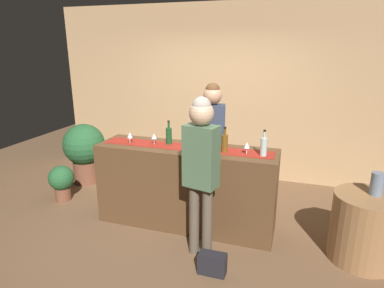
{
  "coord_description": "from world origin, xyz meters",
  "views": [
    {
      "loc": [
        1.25,
        -3.6,
        2.2
      ],
      "look_at": [
        0.08,
        0.0,
        1.08
      ],
      "focal_mm": 30.75,
      "sensor_mm": 36.0,
      "label": 1
    }
  ],
  "objects_px": {
    "round_side_table": "(364,228)",
    "handbag": "(212,264)",
    "wine_bottle_clear": "(264,146)",
    "potted_plant_small": "(62,181)",
    "wine_bottle_green": "(169,136)",
    "bartender": "(212,132)",
    "wine_bottle_amber": "(225,143)",
    "wine_glass_mid_counter": "(154,136)",
    "wine_glass_near_customer": "(130,135)",
    "potted_plant_tall": "(85,149)",
    "vase_on_side_table": "(377,184)",
    "wine_glass_far_end": "(247,146)",
    "customer_sipping": "(201,161)"
  },
  "relations": [
    {
      "from": "wine_bottle_green",
      "to": "bartender",
      "type": "xyz_separation_m",
      "value": [
        0.42,
        0.52,
        -0.05
      ]
    },
    {
      "from": "customer_sipping",
      "to": "bartender",
      "type": "bearing_deg",
      "value": 112.4
    },
    {
      "from": "wine_bottle_amber",
      "to": "round_side_table",
      "type": "bearing_deg",
      "value": -2.63
    },
    {
      "from": "wine_glass_mid_counter",
      "to": "bartender",
      "type": "bearing_deg",
      "value": 45.15
    },
    {
      "from": "round_side_table",
      "to": "potted_plant_tall",
      "type": "distance_m",
      "value": 4.19
    },
    {
      "from": "wine_bottle_clear",
      "to": "potted_plant_tall",
      "type": "distance_m",
      "value": 3.15
    },
    {
      "from": "wine_glass_near_customer",
      "to": "wine_glass_far_end",
      "type": "relative_size",
      "value": 1.0
    },
    {
      "from": "wine_bottle_green",
      "to": "round_side_table",
      "type": "xyz_separation_m",
      "value": [
        2.27,
        -0.18,
        -0.77
      ]
    },
    {
      "from": "wine_bottle_clear",
      "to": "handbag",
      "type": "relative_size",
      "value": 1.08
    },
    {
      "from": "wine_glass_near_customer",
      "to": "round_side_table",
      "type": "distance_m",
      "value": 2.86
    },
    {
      "from": "vase_on_side_table",
      "to": "handbag",
      "type": "height_order",
      "value": "vase_on_side_table"
    },
    {
      "from": "wine_glass_mid_counter",
      "to": "bartender",
      "type": "height_order",
      "value": "bartender"
    },
    {
      "from": "wine_glass_far_end",
      "to": "wine_glass_near_customer",
      "type": "bearing_deg",
      "value": -179.58
    },
    {
      "from": "wine_glass_far_end",
      "to": "round_side_table",
      "type": "distance_m",
      "value": 1.5
    },
    {
      "from": "potted_plant_small",
      "to": "handbag",
      "type": "xyz_separation_m",
      "value": [
        2.54,
        -0.92,
        -0.2
      ]
    },
    {
      "from": "vase_on_side_table",
      "to": "wine_bottle_clear",
      "type": "bearing_deg",
      "value": 178.83
    },
    {
      "from": "wine_glass_mid_counter",
      "to": "potted_plant_small",
      "type": "bearing_deg",
      "value": 176.92
    },
    {
      "from": "wine_bottle_clear",
      "to": "potted_plant_small",
      "type": "distance_m",
      "value": 3.02
    },
    {
      "from": "wine_bottle_amber",
      "to": "round_side_table",
      "type": "height_order",
      "value": "wine_bottle_amber"
    },
    {
      "from": "wine_bottle_clear",
      "to": "wine_glass_far_end",
      "type": "bearing_deg",
      "value": -179.47
    },
    {
      "from": "customer_sipping",
      "to": "potted_plant_small",
      "type": "xyz_separation_m",
      "value": [
        -2.33,
        0.65,
        -0.78
      ]
    },
    {
      "from": "wine_glass_mid_counter",
      "to": "wine_bottle_green",
      "type": "bearing_deg",
      "value": 21.94
    },
    {
      "from": "wine_bottle_amber",
      "to": "bartender",
      "type": "bearing_deg",
      "value": 116.49
    },
    {
      "from": "wine_bottle_amber",
      "to": "potted_plant_small",
      "type": "height_order",
      "value": "wine_bottle_amber"
    },
    {
      "from": "wine_bottle_amber",
      "to": "potted_plant_tall",
      "type": "height_order",
      "value": "wine_bottle_amber"
    },
    {
      "from": "wine_glass_far_end",
      "to": "vase_on_side_table",
      "type": "bearing_deg",
      "value": -0.93
    },
    {
      "from": "wine_glass_mid_counter",
      "to": "round_side_table",
      "type": "relative_size",
      "value": 0.19
    },
    {
      "from": "potted_plant_tall",
      "to": "potted_plant_small",
      "type": "relative_size",
      "value": 1.85
    },
    {
      "from": "wine_glass_far_end",
      "to": "vase_on_side_table",
      "type": "xyz_separation_m",
      "value": [
        1.34,
        -0.02,
        -0.28
      ]
    },
    {
      "from": "wine_bottle_amber",
      "to": "wine_glass_far_end",
      "type": "bearing_deg",
      "value": 0.34
    },
    {
      "from": "handbag",
      "to": "bartender",
      "type": "bearing_deg",
      "value": 105.45
    },
    {
      "from": "wine_bottle_green",
      "to": "wine_bottle_clear",
      "type": "bearing_deg",
      "value": -5.2
    },
    {
      "from": "wine_bottle_green",
      "to": "wine_glass_near_customer",
      "type": "distance_m",
      "value": 0.49
    },
    {
      "from": "wine_glass_mid_counter",
      "to": "handbag",
      "type": "relative_size",
      "value": 0.51
    },
    {
      "from": "round_side_table",
      "to": "handbag",
      "type": "xyz_separation_m",
      "value": [
        -1.46,
        -0.73,
        -0.26
      ]
    },
    {
      "from": "wine_bottle_amber",
      "to": "vase_on_side_table",
      "type": "distance_m",
      "value": 1.62
    },
    {
      "from": "wine_glass_near_customer",
      "to": "handbag",
      "type": "bearing_deg",
      "value": -31.45
    },
    {
      "from": "round_side_table",
      "to": "potted_plant_tall",
      "type": "relative_size",
      "value": 0.74
    },
    {
      "from": "vase_on_side_table",
      "to": "customer_sipping",
      "type": "bearing_deg",
      "value": -163.53
    },
    {
      "from": "wine_glass_mid_counter",
      "to": "wine_glass_far_end",
      "type": "bearing_deg",
      "value": -1.95
    },
    {
      "from": "customer_sipping",
      "to": "vase_on_side_table",
      "type": "height_order",
      "value": "customer_sipping"
    },
    {
      "from": "wine_bottle_amber",
      "to": "wine_glass_mid_counter",
      "type": "distance_m",
      "value": 0.9
    },
    {
      "from": "wine_glass_mid_counter",
      "to": "bartender",
      "type": "xyz_separation_m",
      "value": [
        0.59,
        0.59,
        -0.04
      ]
    },
    {
      "from": "wine_bottle_amber",
      "to": "bartender",
      "type": "height_order",
      "value": "bartender"
    },
    {
      "from": "wine_bottle_clear",
      "to": "bartender",
      "type": "height_order",
      "value": "bartender"
    },
    {
      "from": "wine_bottle_green",
      "to": "potted_plant_small",
      "type": "relative_size",
      "value": 0.57
    },
    {
      "from": "handbag",
      "to": "vase_on_side_table",
      "type": "bearing_deg",
      "value": 27.15
    },
    {
      "from": "round_side_table",
      "to": "potted_plant_small",
      "type": "bearing_deg",
      "value": 177.2
    },
    {
      "from": "wine_glass_near_customer",
      "to": "potted_plant_small",
      "type": "bearing_deg",
      "value": 173.87
    },
    {
      "from": "wine_glass_near_customer",
      "to": "potted_plant_tall",
      "type": "relative_size",
      "value": 0.14
    }
  ]
}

